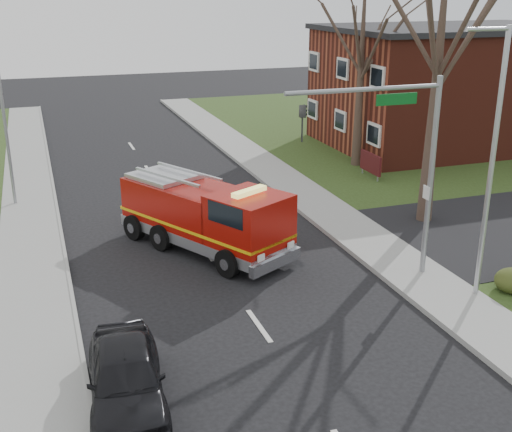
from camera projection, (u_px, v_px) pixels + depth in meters
name	position (u px, v px, depth m)	size (l,w,h in m)	color
ground	(259.00, 326.00, 18.82)	(120.00, 120.00, 0.00)	black
sidewalk_right	(440.00, 293.00, 20.72)	(2.40, 80.00, 0.15)	gray
sidewalk_left	(37.00, 362.00, 16.87)	(2.40, 80.00, 0.15)	gray
brick_building	(452.00, 86.00, 39.49)	(15.40, 10.40, 7.25)	maroon
health_center_sign	(371.00, 163.00, 32.90)	(0.12, 2.00, 1.40)	#420F12
bare_tree_near	(440.00, 42.00, 24.61)	(6.00, 6.00, 12.00)	#392A22
bare_tree_far	(362.00, 46.00, 33.39)	(5.25, 5.25, 10.50)	#392A22
traffic_signal_mast	(399.00, 145.00, 20.19)	(5.29, 0.18, 6.80)	gray
streetlight_pole	(491.00, 159.00, 19.06)	(1.48, 0.16, 8.40)	#B7BABF
utility_pole_far	(6.00, 130.00, 27.99)	(0.14, 0.14, 7.00)	gray
fire_engine	(206.00, 217.00, 23.90)	(5.47, 7.39, 2.86)	#940D06
parked_car_maroon	(126.00, 377.00, 15.06)	(1.76, 4.38, 1.49)	black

